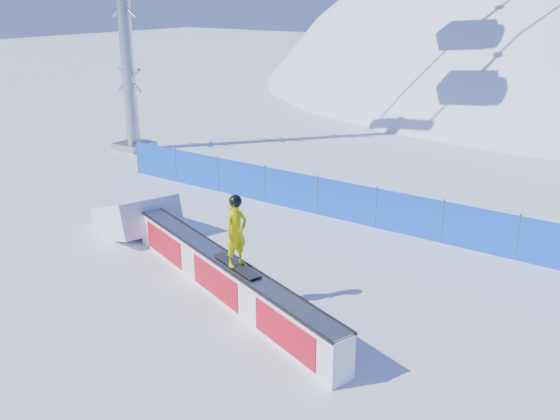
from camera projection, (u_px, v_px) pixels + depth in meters
The scene contains 5 objects.
ground at pixel (323, 294), 14.18m from camera, with size 160.00×160.00×0.00m, color white.
safety_fence at pixel (408, 215), 17.44m from camera, with size 22.05×0.05×1.30m.
rail_box at pixel (225, 278), 13.87m from camera, with size 7.85×3.26×0.98m.
snow_ramp at pixel (137, 231), 17.96m from camera, with size 2.61×1.74×0.98m, color white, non-canonical shape.
snowboarder at pixel (236, 232), 13.03m from camera, with size 1.53×0.77×1.60m.
Camera 1 is at (6.61, -10.94, 6.52)m, focal length 40.00 mm.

